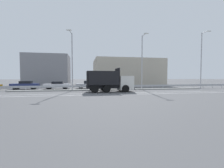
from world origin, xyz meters
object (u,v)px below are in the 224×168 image
(dump_truck, at_px, (115,83))
(parked_car_1, at_px, (25,85))
(street_lamp_3, at_px, (202,58))
(parked_car_2, at_px, (57,85))
(median_road_sign, at_px, (91,82))
(street_lamp_1, at_px, (72,59))
(street_lamp_2, at_px, (142,60))
(parked_car_4, at_px, (115,84))
(parked_car_3, at_px, (89,85))

(dump_truck, height_order, parked_car_1, dump_truck)
(dump_truck, bearing_deg, street_lamp_3, 96.70)
(parked_car_1, bearing_deg, dump_truck, -121.50)
(dump_truck, bearing_deg, parked_car_2, -130.16)
(median_road_sign, xyz_separation_m, street_lamp_1, (-2.84, -0.17, 3.66))
(median_road_sign, height_order, parked_car_2, median_road_sign)
(median_road_sign, bearing_deg, parked_car_2, 143.85)
(street_lamp_2, bearing_deg, street_lamp_3, 0.58)
(street_lamp_1, relative_size, parked_car_4, 2.18)
(median_road_sign, relative_size, parked_car_4, 0.60)
(parked_car_3, bearing_deg, street_lamp_1, 152.67)
(parked_car_2, height_order, parked_car_3, parked_car_3)
(parked_car_1, xyz_separation_m, parked_car_2, (5.51, -0.37, -0.04))
(dump_truck, relative_size, median_road_sign, 2.75)
(median_road_sign, relative_size, parked_car_2, 0.54)
(street_lamp_2, bearing_deg, median_road_sign, 179.25)
(median_road_sign, xyz_separation_m, parked_car_3, (-0.17, 4.29, -0.59))
(parked_car_1, bearing_deg, street_lamp_1, -124.18)
(dump_truck, xyz_separation_m, street_lamp_2, (5.25, 2.70, 3.84))
(street_lamp_2, height_order, parked_car_3, street_lamp_2)
(parked_car_4, bearing_deg, parked_car_1, -92.07)
(median_road_sign, height_order, street_lamp_2, street_lamp_2)
(median_road_sign, xyz_separation_m, parked_car_2, (-5.81, 4.24, -0.63))
(dump_truck, relative_size, parked_car_3, 1.47)
(dump_truck, xyz_separation_m, parked_car_2, (-9.25, 7.05, -0.52))
(median_road_sign, bearing_deg, street_lamp_1, -176.66)
(dump_truck, bearing_deg, parked_car_4, 165.49)
(street_lamp_2, bearing_deg, parked_car_4, 129.24)
(street_lamp_3, distance_m, parked_car_1, 32.24)
(parked_car_1, relative_size, parked_car_2, 0.99)
(street_lamp_3, xyz_separation_m, parked_car_2, (-26.02, 4.24, -4.88))
(parked_car_2, relative_size, parked_car_4, 1.12)
(parked_car_4, bearing_deg, street_lamp_2, 37.68)
(median_road_sign, relative_size, street_lamp_1, 0.28)
(dump_truck, bearing_deg, parked_car_3, -155.86)
(parked_car_1, height_order, parked_car_4, parked_car_1)
(parked_car_1, bearing_deg, median_road_sign, -116.96)
(street_lamp_3, height_order, parked_car_4, street_lamp_3)
(parked_car_1, bearing_deg, street_lamp_2, -108.09)
(dump_truck, height_order, street_lamp_1, street_lamp_1)
(median_road_sign, distance_m, parked_car_3, 4.34)
(street_lamp_1, bearing_deg, dump_truck, -22.85)
(median_road_sign, bearing_deg, street_lamp_3, 0.01)
(street_lamp_1, height_order, parked_car_4, street_lamp_1)
(dump_truck, bearing_deg, street_lamp_2, 114.39)
(street_lamp_2, height_order, street_lamp_3, street_lamp_3)
(street_lamp_2, xyz_separation_m, parked_car_4, (-3.74, 4.58, -4.33))
(median_road_sign, distance_m, street_lamp_3, 20.66)
(street_lamp_1, xyz_separation_m, parked_car_3, (2.66, 4.46, -4.25))
(street_lamp_1, bearing_deg, median_road_sign, 3.34)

